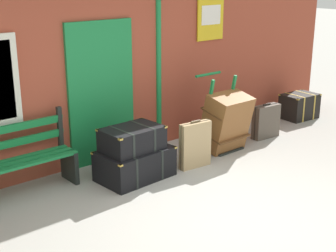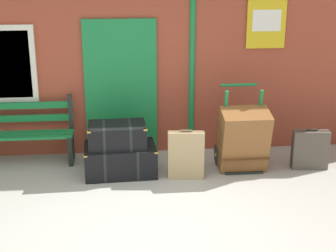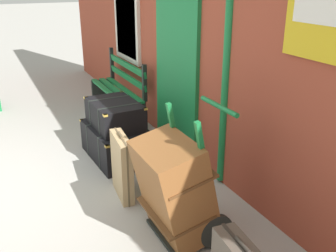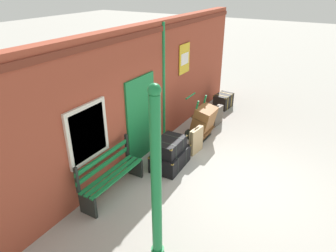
{
  "view_description": "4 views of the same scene",
  "coord_description": "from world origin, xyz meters",
  "px_view_note": "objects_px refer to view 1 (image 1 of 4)",
  "views": [
    {
      "loc": [
        -3.96,
        -3.49,
        2.76
      ],
      "look_at": [
        0.54,
        1.78,
        0.56
      ],
      "focal_mm": 52.36,
      "sensor_mm": 36.0,
      "label": 1
    },
    {
      "loc": [
        -0.18,
        -5.14,
        2.92
      ],
      "look_at": [
        0.49,
        1.79,
        0.63
      ],
      "focal_mm": 54.1,
      "sensor_mm": 36.0,
      "label": 2
    },
    {
      "loc": [
        4.17,
        0.18,
        2.23
      ],
      "look_at": [
        0.68,
        1.89,
        0.7
      ],
      "focal_mm": 41.43,
      "sensor_mm": 36.0,
      "label": 3
    },
    {
      "loc": [
        -5.64,
        -1.5,
        4.11
      ],
      "look_at": [
        0.27,
        1.93,
        0.79
      ],
      "focal_mm": 32.64,
      "sensor_mm": 36.0,
      "label": 4
    }
  ],
  "objects_px": {
    "steamer_trunk_middle": "(132,139)",
    "suitcase_brown": "(266,121)",
    "large_brown_trunk": "(226,122)",
    "steamer_trunk_base": "(135,164)",
    "porters_trolley": "(218,132)",
    "suitcase_charcoal": "(195,145)",
    "corner_trunk": "(299,106)",
    "platform_bench": "(13,162)"
  },
  "relations": [
    {
      "from": "suitcase_charcoal",
      "to": "suitcase_brown",
      "type": "relative_size",
      "value": 1.17
    },
    {
      "from": "suitcase_charcoal",
      "to": "corner_trunk",
      "type": "distance_m",
      "value": 3.31
    },
    {
      "from": "suitcase_charcoal",
      "to": "suitcase_brown",
      "type": "bearing_deg",
      "value": 5.49
    },
    {
      "from": "platform_bench",
      "to": "large_brown_trunk",
      "type": "height_order",
      "value": "platform_bench"
    },
    {
      "from": "steamer_trunk_base",
      "to": "large_brown_trunk",
      "type": "distance_m",
      "value": 1.78
    },
    {
      "from": "steamer_trunk_base",
      "to": "suitcase_charcoal",
      "type": "height_order",
      "value": "suitcase_charcoal"
    },
    {
      "from": "platform_bench",
      "to": "steamer_trunk_middle",
      "type": "bearing_deg",
      "value": -21.09
    },
    {
      "from": "platform_bench",
      "to": "steamer_trunk_middle",
      "type": "distance_m",
      "value": 1.57
    },
    {
      "from": "steamer_trunk_base",
      "to": "corner_trunk",
      "type": "xyz_separation_m",
      "value": [
        4.18,
        0.25,
        0.03
      ]
    },
    {
      "from": "platform_bench",
      "to": "corner_trunk",
      "type": "bearing_deg",
      "value": -3.19
    },
    {
      "from": "steamer_trunk_base",
      "to": "steamer_trunk_middle",
      "type": "distance_m",
      "value": 0.37
    },
    {
      "from": "suitcase_charcoal",
      "to": "suitcase_brown",
      "type": "distance_m",
      "value": 1.86
    },
    {
      "from": "steamer_trunk_middle",
      "to": "suitcase_brown",
      "type": "distance_m",
      "value": 2.81
    },
    {
      "from": "platform_bench",
      "to": "suitcase_charcoal",
      "type": "xyz_separation_m",
      "value": [
        2.4,
        -0.82,
        -0.1
      ]
    },
    {
      "from": "steamer_trunk_base",
      "to": "porters_trolley",
      "type": "distance_m",
      "value": 1.76
    },
    {
      "from": "platform_bench",
      "to": "porters_trolley",
      "type": "height_order",
      "value": "porters_trolley"
    },
    {
      "from": "large_brown_trunk",
      "to": "suitcase_brown",
      "type": "bearing_deg",
      "value": -0.7
    },
    {
      "from": "large_brown_trunk",
      "to": "suitcase_charcoal",
      "type": "relative_size",
      "value": 1.33
    },
    {
      "from": "platform_bench",
      "to": "corner_trunk",
      "type": "height_order",
      "value": "platform_bench"
    },
    {
      "from": "steamer_trunk_middle",
      "to": "suitcase_brown",
      "type": "relative_size",
      "value": 1.34
    },
    {
      "from": "suitcase_brown",
      "to": "steamer_trunk_base",
      "type": "bearing_deg",
      "value": 178.52
    },
    {
      "from": "steamer_trunk_base",
      "to": "steamer_trunk_middle",
      "type": "bearing_deg",
      "value": 172.23
    },
    {
      "from": "large_brown_trunk",
      "to": "steamer_trunk_middle",
      "type": "bearing_deg",
      "value": 177.96
    },
    {
      "from": "suitcase_charcoal",
      "to": "suitcase_brown",
      "type": "xyz_separation_m",
      "value": [
        1.85,
        0.18,
        -0.05
      ]
    },
    {
      "from": "porters_trolley",
      "to": "suitcase_brown",
      "type": "distance_m",
      "value": 1.02
    },
    {
      "from": "porters_trolley",
      "to": "suitcase_charcoal",
      "type": "relative_size",
      "value": 1.66
    },
    {
      "from": "suitcase_brown",
      "to": "corner_trunk",
      "type": "distance_m",
      "value": 1.46
    },
    {
      "from": "suitcase_charcoal",
      "to": "corner_trunk",
      "type": "relative_size",
      "value": 0.99
    },
    {
      "from": "porters_trolley",
      "to": "platform_bench",
      "type": "bearing_deg",
      "value": 172.09
    },
    {
      "from": "steamer_trunk_middle",
      "to": "large_brown_trunk",
      "type": "distance_m",
      "value": 1.8
    },
    {
      "from": "porters_trolley",
      "to": "large_brown_trunk",
      "type": "relative_size",
      "value": 1.25
    },
    {
      "from": "porters_trolley",
      "to": "suitcase_brown",
      "type": "relative_size",
      "value": 1.95
    },
    {
      "from": "steamer_trunk_base",
      "to": "steamer_trunk_middle",
      "type": "xyz_separation_m",
      "value": [
        -0.03,
        0.0,
        0.37
      ]
    },
    {
      "from": "suitcase_brown",
      "to": "corner_trunk",
      "type": "relative_size",
      "value": 0.84
    },
    {
      "from": "steamer_trunk_base",
      "to": "suitcase_charcoal",
      "type": "distance_m",
      "value": 0.95
    },
    {
      "from": "steamer_trunk_middle",
      "to": "suitcase_brown",
      "type": "xyz_separation_m",
      "value": [
        2.79,
        -0.08,
        -0.29
      ]
    },
    {
      "from": "steamer_trunk_base",
      "to": "corner_trunk",
      "type": "distance_m",
      "value": 4.19
    },
    {
      "from": "steamer_trunk_middle",
      "to": "porters_trolley",
      "type": "bearing_deg",
      "value": 3.53
    },
    {
      "from": "steamer_trunk_middle",
      "to": "porters_trolley",
      "type": "height_order",
      "value": "porters_trolley"
    },
    {
      "from": "porters_trolley",
      "to": "steamer_trunk_middle",
      "type": "bearing_deg",
      "value": -176.47
    },
    {
      "from": "suitcase_charcoal",
      "to": "corner_trunk",
      "type": "height_order",
      "value": "suitcase_charcoal"
    },
    {
      "from": "porters_trolley",
      "to": "suitcase_brown",
      "type": "height_order",
      "value": "porters_trolley"
    }
  ]
}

